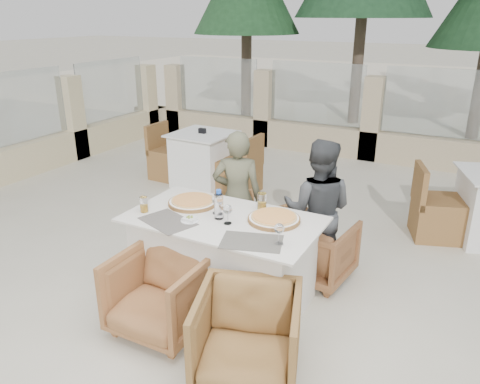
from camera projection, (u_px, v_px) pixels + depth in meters
The scene contains 23 objects.
ground at pixel (237, 297), 4.14m from camera, with size 80.00×80.00×0.00m, color beige.
sand_patch at pixel (434, 89), 15.70m from camera, with size 30.00×16.00×0.01m, color beige.
perimeter_wall_far at pixel (372, 113), 7.81m from camera, with size 10.00×0.34×1.60m, color tan, non-canonical shape.
perimeter_wall_left at pixel (21, 124), 7.05m from camera, with size 0.34×7.00×1.60m, color beige, non-canonical shape.
dining_table at pixel (224, 259), 3.99m from camera, with size 1.60×0.90×0.77m, color silver, non-canonical shape.
placemat_near_left at pixel (168, 221), 3.79m from camera, with size 0.45×0.30×0.00m, color #5E5750.
placemat_near_right at pixel (252, 242), 3.45m from camera, with size 0.45×0.30×0.00m, color #5A564D.
pizza_left at pixel (193, 201), 4.13m from camera, with size 0.43×0.43×0.06m, color #C6551B.
pizza_right at pixel (274, 218), 3.79m from camera, with size 0.43×0.43×0.06m, color orange.
water_bottle at pixel (219, 204), 3.81m from camera, with size 0.07×0.07×0.25m, color #ABC2E0.
wine_glass_centre at pixel (216, 203), 3.92m from camera, with size 0.08×0.08×0.18m, color white, non-canonical shape.
wine_glass_near at pixel (228, 213), 3.72m from camera, with size 0.08×0.08×0.18m, color white, non-canonical shape.
wine_glass_corner at pixel (279, 233), 3.39m from camera, with size 0.08×0.08×0.18m, color white, non-canonical shape.
beer_glass_left at pixel (144, 204), 3.96m from camera, with size 0.07×0.07×0.13m, color gold.
beer_glass_right at pixel (262, 202), 3.99m from camera, with size 0.08×0.08×0.15m, color gold.
olive_dish at pixel (190, 219), 3.79m from camera, with size 0.11×0.11×0.04m, color silver, non-canonical shape.
armchair_far_left at pixel (248, 225), 4.89m from camera, with size 0.59×0.61×0.56m, color #905F34.
armchair_far_right at pixel (317, 250), 4.36m from camera, with size 0.61×0.63×0.57m, color brown.
armchair_near_left at pixel (161, 293), 3.63m from camera, with size 0.68×0.70×0.64m, color #956136.
armchair_near_right at pixel (247, 337), 3.14m from camera, with size 0.68×0.70×0.64m, color brown.
diner_left at pixel (237, 197), 4.57m from camera, with size 0.49×0.32×1.34m, color #5B5B42.
diner_right at pixel (318, 211), 4.26m from camera, with size 0.65×0.51×1.34m, color #3C3E41.
bg_table_a at pixel (203, 159), 6.75m from camera, with size 1.64×0.82×0.77m, color white, non-canonical shape.
Camera 1 is at (1.68, -3.11, 2.35)m, focal length 35.00 mm.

